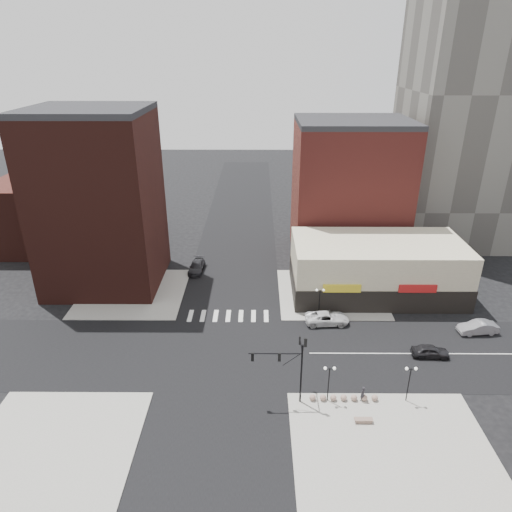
{
  "coord_description": "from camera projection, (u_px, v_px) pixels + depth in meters",
  "views": [
    {
      "loc": [
        3.97,
        -44.25,
        32.68
      ],
      "look_at": [
        3.67,
        3.52,
        11.0
      ],
      "focal_mm": 32.0,
      "sensor_mm": 36.0,
      "label": 1
    }
  ],
  "objects": [
    {
      "name": "ground",
      "position": [
        225.0,
        353.0,
        53.82
      ],
      "size": [
        240.0,
        240.0,
        0.0
      ],
      "primitive_type": "plane",
      "color": "black",
      "rests_on": "ground"
    },
    {
      "name": "silver_sedan",
      "position": [
        478.0,
        327.0,
        57.3
      ],
      "size": [
        5.05,
        2.21,
        1.62
      ],
      "primitive_type": "imported",
      "rotation": [
        0.0,
        0.0,
        -1.47
      ],
      "color": "gray",
      "rests_on": "ground"
    },
    {
      "name": "dark_sedan_north",
      "position": [
        197.0,
        267.0,
        73.38
      ],
      "size": [
        2.51,
        5.55,
        1.58
      ],
      "primitive_type": "imported",
      "rotation": [
        0.0,
        0.0,
        -0.06
      ],
      "color": "black",
      "rests_on": "ground"
    },
    {
      "name": "road_ns",
      "position": [
        225.0,
        353.0,
        53.82
      ],
      "size": [
        14.0,
        200.0,
        0.02
      ],
      "primitive_type": "cube",
      "color": "black",
      "rests_on": "ground"
    },
    {
      "name": "building_ne_midrise",
      "position": [
        349.0,
        192.0,
        76.03
      ],
      "size": [
        18.0,
        15.0,
        22.0
      ],
      "primitive_type": "cube",
      "color": "maroon",
      "rests_on": "ground"
    },
    {
      "name": "building_ne_row",
      "position": [
        376.0,
        272.0,
        66.0
      ],
      "size": [
        24.2,
        12.2,
        8.0
      ],
      "color": "beige",
      "rests_on": "ground"
    },
    {
      "name": "bollard_row",
      "position": [
        344.0,
        398.0,
        46.28
      ],
      "size": [
        6.94,
        0.64,
        0.64
      ],
      "color": "#A17D6F",
      "rests_on": "sidewalk_se"
    },
    {
      "name": "street_lamp_se_b",
      "position": [
        410.0,
        375.0,
        45.07
      ],
      "size": [
        1.22,
        0.32,
        4.16
      ],
      "color": "black",
      "rests_on": "sidewalk_se"
    },
    {
      "name": "dark_sedan_east",
      "position": [
        430.0,
        351.0,
        52.94
      ],
      "size": [
        4.36,
        1.94,
        1.46
      ],
      "primitive_type": "imported",
      "rotation": [
        0.0,
        0.0,
        1.52
      ],
      "color": "black",
      "rests_on": "ground"
    },
    {
      "name": "white_suv",
      "position": [
        327.0,
        318.0,
        59.34
      ],
      "size": [
        5.81,
        2.92,
        1.58
      ],
      "primitive_type": "imported",
      "rotation": [
        0.0,
        0.0,
        1.62
      ],
      "color": "silver",
      "rests_on": "ground"
    },
    {
      "name": "pedestrian",
      "position": [
        363.0,
        394.0,
        46.05
      ],
      "size": [
        0.74,
        0.71,
        1.7
      ],
      "primitive_type": "imported",
      "rotation": [
        0.0,
        0.0,
        3.83
      ],
      "color": "black",
      "rests_on": "sidewalk_se"
    },
    {
      "name": "street_lamp_ne",
      "position": [
        320.0,
        296.0,
        59.68
      ],
      "size": [
        1.22,
        0.32,
        4.16
      ],
      "color": "black",
      "rests_on": "sidewalk_ne"
    },
    {
      "name": "street_lamp_se_a",
      "position": [
        329.0,
        375.0,
        45.12
      ],
      "size": [
        1.22,
        0.32,
        4.16
      ],
      "color": "black",
      "rests_on": "sidewalk_se"
    },
    {
      "name": "sidewalk_se",
      "position": [
        392.0,
        448.0,
        40.96
      ],
      "size": [
        18.0,
        14.0,
        0.12
      ],
      "primitive_type": "cube",
      "color": "gray",
      "rests_on": "ground"
    },
    {
      "name": "sidewalk_ne",
      "position": [
        330.0,
        293.0,
        66.92
      ],
      "size": [
        15.0,
        15.0,
        0.12
      ],
      "primitive_type": "cube",
      "color": "gray",
      "rests_on": "ground"
    },
    {
      "name": "building_nw",
      "position": [
        99.0,
        203.0,
        65.62
      ],
      "size": [
        16.0,
        15.0,
        25.0
      ],
      "primitive_type": "cube",
      "color": "#341510",
      "rests_on": "ground"
    },
    {
      "name": "building_nw_low",
      "position": [
        60.0,
        211.0,
        82.49
      ],
      "size": [
        20.0,
        18.0,
        12.0
      ],
      "primitive_type": "cube",
      "color": "#341510",
      "rests_on": "ground"
    },
    {
      "name": "traffic_signal",
      "position": [
        292.0,
        360.0,
        44.6
      ],
      "size": [
        5.59,
        3.09,
        7.77
      ],
      "color": "black",
      "rests_on": "ground"
    },
    {
      "name": "sidewalk_nw",
      "position": [
        133.0,
        292.0,
        67.09
      ],
      "size": [
        15.0,
        15.0,
        0.12
      ],
      "primitive_type": "cube",
      "color": "gray",
      "rests_on": "ground"
    },
    {
      "name": "sidewalk_sw",
      "position": [
        51.0,
        450.0,
        40.68
      ],
      "size": [
        15.0,
        15.0,
        0.12
      ],
      "primitive_type": "cube",
      "color": "gray",
      "rests_on": "ground"
    },
    {
      "name": "stone_bench",
      "position": [
        363.0,
        420.0,
        43.58
      ],
      "size": [
        1.76,
        0.54,
        0.41
      ],
      "rotation": [
        0.0,
        0.0,
        -0.0
      ],
      "color": "#826859",
      "rests_on": "sidewalk_se"
    },
    {
      "name": "road_ew",
      "position": [
        225.0,
        353.0,
        53.82
      ],
      "size": [
        200.0,
        14.0,
        0.02
      ],
      "primitive_type": "cube",
      "color": "black",
      "rests_on": "ground"
    }
  ]
}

